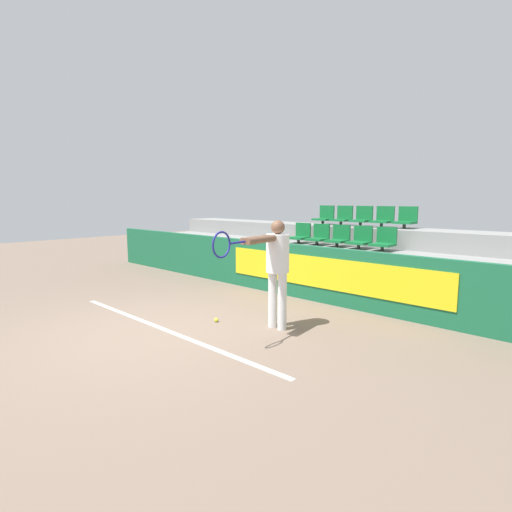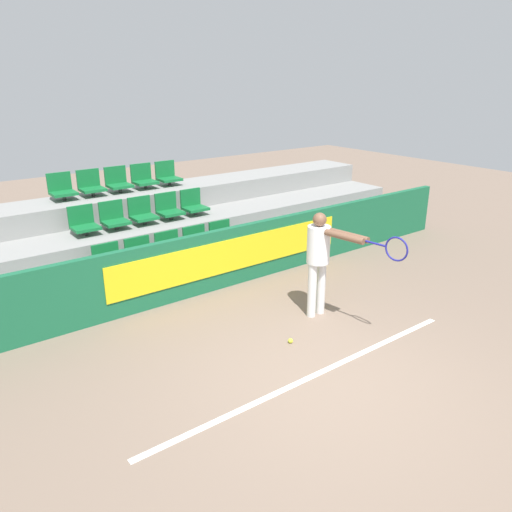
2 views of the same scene
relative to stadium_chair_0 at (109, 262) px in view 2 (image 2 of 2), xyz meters
name	(u,v)px [view 2 (image 2 of 2)]	position (x,y,z in m)	size (l,w,h in m)	color
ground_plane	(326,382)	(1.08, -3.78, -0.61)	(30.00, 30.00, 0.00)	#7A6656
court_baseline	(315,375)	(1.08, -3.60, -0.61)	(4.75, 0.08, 0.01)	white
barrier_wall	(193,266)	(1.10, -0.71, -0.10)	(12.41, 0.14, 1.02)	#19603D
bleacher_tier_front	(175,273)	(1.08, -0.12, -0.41)	(12.01, 1.02, 0.41)	gray
bleacher_tier_middle	(148,246)	(1.08, 0.90, -0.20)	(12.01, 1.02, 0.82)	gray
bleacher_tier_back	(124,223)	(1.08, 1.91, 0.00)	(12.01, 1.02, 1.23)	gray
stadium_chair_0	(109,262)	(0.00, 0.00, 0.00)	(0.43, 0.40, 0.49)	#333333
stadium_chair_1	(141,255)	(0.54, 0.00, 0.00)	(0.43, 0.40, 0.49)	#333333
stadium_chair_2	(170,249)	(1.08, 0.00, 0.00)	(0.43, 0.40, 0.49)	#333333
stadium_chair_3	(197,243)	(1.62, 0.00, 0.00)	(0.43, 0.40, 0.49)	#333333
stadium_chair_4	(223,237)	(2.16, 0.00, 0.00)	(0.43, 0.40, 0.49)	#333333
stadium_chair_5	(84,223)	(0.00, 1.02, 0.41)	(0.43, 0.40, 0.49)	#333333
stadium_chair_6	(114,218)	(0.54, 1.02, 0.41)	(0.43, 0.40, 0.49)	#333333
stadium_chair_7	(142,213)	(1.08, 1.02, 0.41)	(0.43, 0.40, 0.49)	#333333
stadium_chair_8	(169,208)	(1.62, 1.02, 0.41)	(0.43, 0.40, 0.49)	#333333
stadium_chair_9	(193,204)	(2.16, 1.02, 0.41)	(0.43, 0.40, 0.49)	#333333
stadium_chair_10	(62,189)	(0.00, 2.03, 0.82)	(0.43, 0.40, 0.49)	#333333
stadium_chair_11	(91,185)	(0.54, 2.03, 0.82)	(0.43, 0.40, 0.49)	#333333
stadium_chair_12	(118,182)	(1.08, 2.03, 0.82)	(0.43, 0.40, 0.49)	#333333
stadium_chair_13	(144,178)	(1.62, 2.03, 0.82)	(0.43, 0.40, 0.49)	#333333
stadium_chair_14	(168,175)	(2.16, 2.03, 0.82)	(0.43, 0.40, 0.49)	#333333
tennis_player	(322,254)	(2.22, -2.49, 0.37)	(0.37, 1.54, 1.58)	silver
tennis_ball	(290,341)	(1.34, -2.84, -0.58)	(0.07, 0.07, 0.07)	#CCDB33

